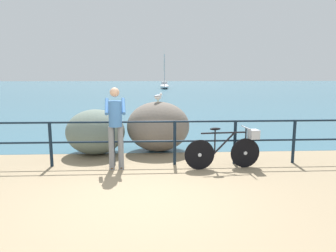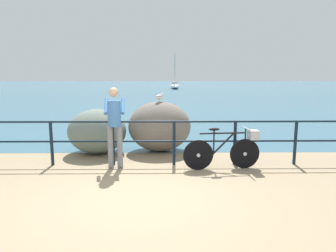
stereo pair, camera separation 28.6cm
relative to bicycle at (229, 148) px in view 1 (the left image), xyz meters
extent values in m
cube|color=#937F60|center=(-1.87, 18.45, -0.51)|extent=(120.00, 120.00, 0.10)
cube|color=#38667A|center=(-1.87, 46.42, -0.46)|extent=(120.00, 90.00, 0.01)
cylinder|color=black|center=(-3.96, 0.33, 0.05)|extent=(0.07, 0.07, 1.02)
cylinder|color=black|center=(-2.57, 0.33, 0.05)|extent=(0.07, 0.07, 1.02)
cylinder|color=black|center=(-1.18, 0.33, 0.05)|extent=(0.07, 0.07, 1.02)
cylinder|color=black|center=(0.21, 0.33, 0.05)|extent=(0.07, 0.07, 1.02)
cylinder|color=black|center=(1.60, 0.33, 0.05)|extent=(0.07, 0.07, 1.02)
cylinder|color=black|center=(-1.87, 0.33, 0.54)|extent=(9.73, 0.04, 0.04)
cylinder|color=black|center=(-1.87, 0.33, 0.09)|extent=(9.73, 0.04, 0.04)
cylinder|color=black|center=(-0.67, -0.07, -0.13)|extent=(0.66, 0.10, 0.66)
cylinder|color=#B7BCC6|center=(-0.67, -0.07, -0.13)|extent=(0.09, 0.06, 0.08)
cylinder|color=black|center=(0.37, 0.04, -0.13)|extent=(0.66, 0.10, 0.66)
cylinder|color=#B7BCC6|center=(0.37, 0.04, -0.13)|extent=(0.09, 0.06, 0.08)
cylinder|color=black|center=(-0.15, -0.02, 0.34)|extent=(0.99, 0.14, 0.04)
cylinder|color=black|center=(-0.12, -0.01, 0.10)|extent=(0.50, 0.09, 0.50)
cylinder|color=black|center=(-0.33, -0.03, 0.13)|extent=(0.03, 0.03, 0.53)
ellipsoid|color=black|center=(-0.33, -0.03, 0.43)|extent=(0.25, 0.12, 0.06)
cylinder|color=black|center=(0.37, 0.04, 0.15)|extent=(0.03, 0.03, 0.57)
cylinder|color=#B7BCC6|center=(0.37, 0.04, 0.44)|extent=(0.08, 0.48, 0.03)
cube|color=#B7BCC6|center=(0.55, 0.06, 0.29)|extent=(0.22, 0.26, 0.20)
cylinder|color=slate|center=(-2.57, 0.02, 0.01)|extent=(0.12, 0.12, 0.95)
ellipsoid|color=#513319|center=(-2.58, 0.08, -0.42)|extent=(0.13, 0.27, 0.08)
cylinder|color=slate|center=(-2.37, 0.05, 0.01)|extent=(0.12, 0.12, 0.95)
ellipsoid|color=#513319|center=(-2.38, 0.11, -0.42)|extent=(0.13, 0.27, 0.08)
cylinder|color=#3F72B2|center=(-2.47, 0.03, 0.76)|extent=(0.28, 0.28, 0.55)
sphere|color=tan|center=(-2.47, 0.03, 1.22)|extent=(0.20, 0.20, 0.20)
cylinder|color=#3F72B2|center=(-2.67, 0.25, 0.90)|extent=(0.14, 0.52, 0.34)
cylinder|color=#3F72B2|center=(-2.32, 0.29, 0.90)|extent=(0.14, 0.52, 0.34)
ellipsoid|color=slate|center=(-1.52, 1.66, 0.20)|extent=(1.68, 1.39, 1.34)
ellipsoid|color=slate|center=(-3.16, 1.45, 0.12)|extent=(1.51, 1.45, 1.16)
cylinder|color=gold|center=(-1.54, 1.64, 0.90)|extent=(0.01, 0.01, 0.06)
cylinder|color=gold|center=(-1.51, 1.61, 0.90)|extent=(0.01, 0.01, 0.06)
ellipsoid|color=white|center=(-1.53, 1.63, 1.00)|extent=(0.25, 0.27, 0.13)
ellipsoid|color=#9E9EA3|center=(-1.54, 1.61, 1.03)|extent=(0.25, 0.26, 0.06)
sphere|color=white|center=(-1.45, 1.72, 1.07)|extent=(0.08, 0.08, 0.08)
cone|color=gold|center=(-1.42, 1.76, 1.06)|extent=(0.05, 0.05, 0.02)
ellipsoid|color=white|center=(0.19, 38.60, -0.11)|extent=(1.46, 4.45, 0.70)
cube|color=silver|center=(0.18, 38.90, 0.42)|extent=(0.85, 1.33, 0.36)
cylinder|color=#B2B2B7|center=(0.19, 38.41, 2.34)|extent=(0.10, 0.10, 4.20)
pyramid|color=white|center=(0.17, 39.15, 3.92)|extent=(0.12, 1.60, 3.57)
camera|label=1|loc=(-1.69, -6.48, 1.58)|focal=32.82mm
camera|label=2|loc=(-1.41, -6.49, 1.58)|focal=32.82mm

